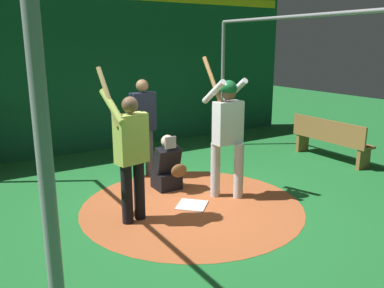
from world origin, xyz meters
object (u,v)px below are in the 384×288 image
(batter, at_px, (227,127))
(catcher, at_px, (168,168))
(visitor, at_px, (131,151))
(bench, at_px, (330,139))
(home_plate, at_px, (192,205))
(umpire, at_px, (143,123))

(batter, bearing_deg, catcher, -141.68)
(batter, xyz_separation_m, visitor, (0.05, -1.60, -0.13))
(batter, distance_m, bench, 3.17)
(catcher, relative_size, bench, 0.52)
(visitor, xyz_separation_m, bench, (-0.60, 4.64, -0.54))
(batter, relative_size, bench, 1.21)
(home_plate, xyz_separation_m, umpire, (-1.64, 0.00, 0.97))
(visitor, bearing_deg, umpire, 139.21)
(umpire, relative_size, bench, 0.98)
(umpire, height_order, visitor, visitor)
(batter, distance_m, umpire, 1.73)
(batter, height_order, visitor, batter)
(bench, bearing_deg, catcher, -93.56)
(home_plate, distance_m, batter, 1.28)
(visitor, bearing_deg, batter, 80.82)
(catcher, height_order, umpire, umpire)
(home_plate, xyz_separation_m, batter, (-0.04, 0.65, 1.11))
(home_plate, distance_m, bench, 3.77)
(umpire, height_order, bench, umpire)
(batter, relative_size, umpire, 1.24)
(home_plate, relative_size, catcher, 0.45)
(umpire, xyz_separation_m, bench, (1.05, 3.69, -0.54))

